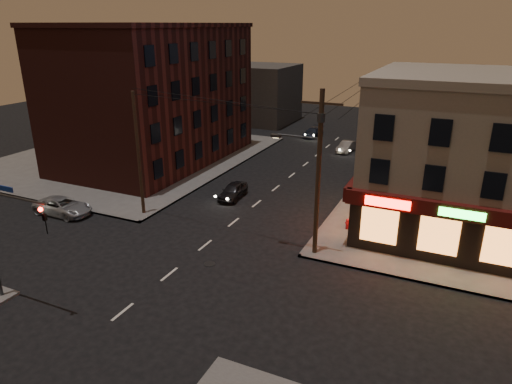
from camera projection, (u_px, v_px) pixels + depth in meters
The scene contains 17 objects.
ground at pixel (169, 274), 26.07m from camera, with size 120.00×120.00×0.00m, color black.
sidewalk_ne at pixel (506, 208), 35.18m from camera, with size 24.00×28.00×0.15m, color #514F4C.
sidewalk_nw at pixel (132, 155), 49.29m from camera, with size 24.00×28.00×0.15m, color #514F4C.
pizza_building at pixel (490, 158), 29.41m from camera, with size 15.85×12.85×10.50m.
brick_apartment at pixel (154, 96), 45.64m from camera, with size 12.00×20.00×13.00m, color #401814.
bg_building_ne_a at pixel (464, 117), 51.75m from camera, with size 10.00×12.00×7.00m, color #3F3D3A.
bg_building_nw at pixel (261, 94), 65.57m from camera, with size 9.00×10.00×8.00m, color #3F3D3A.
bg_building_ne_b at pixel (451, 102), 64.63m from camera, with size 8.00×8.00×6.00m, color #3F3D3A.
utility_pole_main at pixel (317, 165), 26.40m from camera, with size 4.20×0.44×10.00m.
utility_pole_far at pixel (391, 111), 49.06m from camera, with size 0.26×0.26×9.00m, color #382619.
utility_pole_west at pixel (139, 155), 32.66m from camera, with size 0.24×0.24×9.00m, color #382619.
traffic_signal at pixel (1, 229), 22.04m from camera, with size 4.49×0.32×6.47m.
suv_cross at pixel (63, 206), 34.08m from camera, with size 2.10×4.56×1.27m, color #93979B.
sedan_near at pixel (233, 191), 37.23m from camera, with size 1.48×3.68×1.25m, color black.
sedan_mid at pixel (347, 147), 50.79m from camera, with size 1.25×3.58×1.18m, color slate.
sedan_far at pixel (313, 132), 57.62m from camera, with size 1.63×4.01×1.16m, color black.
fire_hydrant at pixel (347, 223), 31.35m from camera, with size 0.35×0.35×0.77m.
Camera 1 is at (14.06, -18.65, 13.46)m, focal length 32.00 mm.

